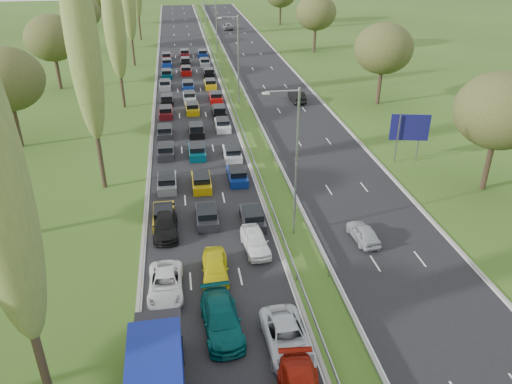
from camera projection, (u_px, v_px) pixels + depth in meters
ground at (237, 100)px, 72.75m from camera, size 260.00×260.00×0.00m
near_carriageway at (190, 97)px, 74.00m from camera, size 10.50×215.00×0.04m
far_carriageway at (279, 93)px, 75.87m from camera, size 10.50×215.00×0.04m
central_reservation at (235, 91)px, 74.68m from camera, size 2.36×215.00×0.32m
lamp_columns at (238, 61)px, 68.23m from camera, size 0.18×140.18×12.00m
poplar_row at (103, 28)px, 54.44m from camera, size 2.80×127.80×22.44m
woodland_right at (410, 63)px, 60.22m from camera, size 8.00×153.00×11.10m
traffic_queue_fill at (191, 104)px, 69.29m from camera, size 9.09×69.23×0.80m
near_car_2 at (166, 284)px, 33.36m from camera, size 2.36×5.01×1.38m
near_car_3 at (165, 225)px, 40.07m from camera, size 2.07×4.94×1.42m
near_car_7 at (222, 319)px, 30.14m from camera, size 2.60×5.64×1.60m
near_car_8 at (215, 268)px, 34.88m from camera, size 1.99×4.55×1.53m
near_car_10 at (287, 338)px, 28.84m from camera, size 2.71×5.47×1.49m
near_car_12 at (255, 241)px, 37.89m from camera, size 2.09×4.51×1.50m
far_car_0 at (363, 233)px, 39.10m from camera, size 1.89×4.05×1.34m
far_car_1 at (297, 96)px, 71.46m from camera, size 1.76×4.82×1.58m
far_car_2 at (228, 26)px, 125.67m from camera, size 2.72×5.56×1.52m
direction_sign at (410, 130)px, 51.42m from camera, size 3.92×0.99×5.20m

